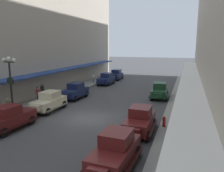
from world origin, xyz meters
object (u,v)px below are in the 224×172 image
object	(u,v)px
pedestrian_3	(38,94)
pedestrian_5	(188,81)
fire_hydrant	(164,121)
parked_car_4	(106,79)
parked_car_1	(75,91)
parked_car_2	(160,90)
parked_car_0	(115,149)
parked_car_5	(116,75)
parked_car_7	(49,101)
pedestrian_4	(185,96)
pedestrian_1	(93,78)
pedestrian_0	(42,91)
parked_car_6	(9,117)
pedestrian_2	(8,107)
lamp_post_with_clock	(11,84)
parked_car_3	(140,119)

from	to	relation	value
pedestrian_3	pedestrian_5	bearing A→B (deg)	43.95
fire_hydrant	pedestrian_3	xyz separation A→B (m)	(-13.73, 3.08, 0.45)
pedestrian_5	parked_car_4	bearing A→B (deg)	-173.75
parked_car_4	pedestrian_3	distance (m)	13.73
parked_car_1	fire_hydrant	distance (m)	12.79
pedestrian_3	parked_car_2	bearing A→B (deg)	29.16
parked_car_0	pedestrian_5	size ratio (longest dim) A/B	2.58
parked_car_5	parked_car_7	distance (m)	20.60
parked_car_4	parked_car_7	world-z (taller)	same
parked_car_0	parked_car_2	bearing A→B (deg)	89.06
fire_hydrant	pedestrian_5	xyz separation A→B (m)	(1.62, 17.88, 0.45)
pedestrian_4	parked_car_7	bearing A→B (deg)	-152.81
parked_car_0	pedestrian_1	bearing A→B (deg)	116.35
parked_car_5	pedestrian_0	size ratio (longest dim) A/B	2.61
parked_car_0	pedestrian_5	bearing A→B (deg)	81.84
parked_car_5	pedestrian_5	bearing A→B (deg)	-17.57
parked_car_2	parked_car_7	world-z (taller)	same
parked_car_5	pedestrian_3	bearing A→B (deg)	-98.45
parked_car_5	parked_car_6	bearing A→B (deg)	-90.08
parked_car_1	pedestrian_0	world-z (taller)	parked_car_1
parked_car_6	parked_car_7	world-z (taller)	same
parked_car_5	parked_car_7	xyz separation A→B (m)	(-0.10, -20.60, 0.00)
parked_car_7	parked_car_2	bearing A→B (deg)	42.29
parked_car_4	parked_car_6	size ratio (longest dim) A/B	0.99
parked_car_7	pedestrian_3	bearing A→B (deg)	145.71
parked_car_1	fire_hydrant	size ratio (longest dim) A/B	5.23
pedestrian_1	fire_hydrant	bearing A→B (deg)	-51.72
pedestrian_0	parked_car_6	bearing A→B (deg)	-68.12
parked_car_5	parked_car_2	bearing A→B (deg)	-52.00
parked_car_2	fire_hydrant	bearing A→B (deg)	-80.95
pedestrian_3	pedestrian_4	world-z (taller)	same
pedestrian_0	pedestrian_4	distance (m)	16.08
parked_car_0	parked_car_1	world-z (taller)	same
parked_car_4	pedestrian_5	world-z (taller)	parked_car_4
pedestrian_1	pedestrian_2	world-z (taller)	same
parked_car_0	parked_car_1	distance (m)	15.66
lamp_post_with_clock	parked_car_7	bearing A→B (deg)	59.20
parked_car_3	pedestrian_5	xyz separation A→B (m)	(3.23, 19.11, 0.07)
parked_car_4	parked_car_0	bearing A→B (deg)	-68.34
fire_hydrant	parked_car_7	bearing A→B (deg)	173.55
parked_car_2	parked_car_5	size ratio (longest dim) A/B	1.01
parked_car_7	lamp_post_with_clock	bearing A→B (deg)	-120.80
parked_car_7	parked_car_0	bearing A→B (deg)	-39.07
parked_car_0	fire_hydrant	size ratio (longest dim) A/B	5.26
parked_car_0	pedestrian_5	distance (m)	24.35
parked_car_6	lamp_post_with_clock	xyz separation A→B (m)	(-1.78, 2.25, 2.04)
parked_car_4	pedestrian_3	size ratio (longest dim) A/B	2.56
parked_car_6	pedestrian_0	distance (m)	9.50
pedestrian_0	pedestrian_4	world-z (taller)	pedestrian_4
parked_car_3	pedestrian_2	xyz separation A→B (m)	(-11.35, -0.68, 0.05)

